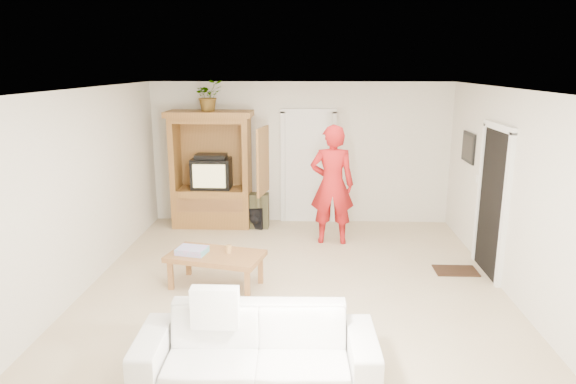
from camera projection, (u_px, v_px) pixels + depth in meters
The scene contains 19 objects.
floor at pixel (295, 286), 6.89m from camera, with size 6.00×6.00×0.00m, color tan.
ceiling at pixel (295, 89), 6.27m from camera, with size 6.00×6.00×0.00m, color white.
wall_back at pixel (300, 153), 9.49m from camera, with size 5.50×5.50×0.00m, color silver.
wall_front at pixel (282, 292), 3.67m from camera, with size 5.50×5.50×0.00m, color silver.
wall_left at pixel (85, 190), 6.70m from camera, with size 6.00×6.00×0.00m, color silver.
wall_right at pixel (513, 194), 6.46m from camera, with size 6.00×6.00×0.00m, color silver.
armoire at pixel (213, 177), 9.33m from camera, with size 1.82×1.14×2.10m.
door_back at pixel (308, 168), 9.52m from camera, with size 0.85×0.05×2.04m, color white.
doorway_right at pixel (492, 203), 7.11m from camera, with size 0.05×0.90×2.04m, color black.
framed_picture at pixel (469, 147), 8.23m from camera, with size 0.03×0.60×0.48m, color black.
doormat at pixel (456, 271), 7.37m from camera, with size 0.60×0.40×0.02m, color #382316.
plant at pixel (209, 96), 8.95m from camera, with size 0.48×0.42×0.54m, color #4C7238.
man at pixel (332, 185), 8.37m from camera, with size 0.72×0.47×1.97m, color red.
sofa at pixel (257, 347), 4.78m from camera, with size 2.23×0.87×0.65m, color silver.
coffee_table at pixel (216, 258), 6.79m from camera, with size 1.35×0.94×0.46m.
towel at pixel (192, 251), 6.78m from camera, with size 0.38×0.28×0.08m, color #F652BB.
candle at pixel (229, 249), 6.81m from camera, with size 0.08×0.08×0.10m, color tan.
backpack_black at pixel (256, 218), 9.28m from camera, with size 0.31×0.18×0.39m, color black, non-canonical shape.
backpack_olive at pixel (259, 211), 9.30m from camera, with size 0.34×0.25×0.64m, color #47442B, non-canonical shape.
Camera 1 is at (0.20, -6.39, 2.88)m, focal length 32.00 mm.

